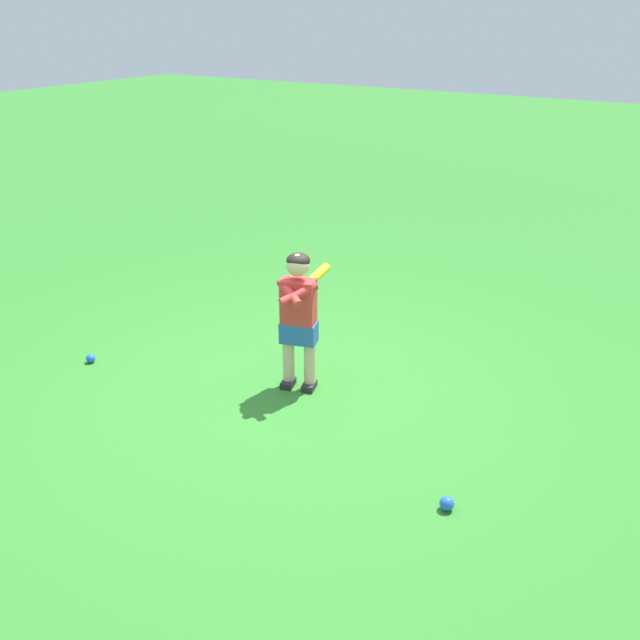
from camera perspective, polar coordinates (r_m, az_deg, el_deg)
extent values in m
plane|color=#2D7528|center=(5.57, -2.00, -5.75)|extent=(40.00, 40.00, 0.00)
cube|color=#232328|center=(5.62, -0.85, -5.18)|extent=(0.13, 0.17, 0.05)
cylinder|color=#DBB28E|center=(5.55, -0.80, -3.41)|extent=(0.09, 0.09, 0.34)
cube|color=#232328|center=(5.66, -2.51, -4.96)|extent=(0.13, 0.17, 0.05)
cylinder|color=#DBB28E|center=(5.59, -2.48, -3.20)|extent=(0.09, 0.09, 0.34)
cube|color=#2856A8|center=(5.46, -1.68, -0.97)|extent=(0.30, 0.22, 0.16)
cube|color=red|center=(5.36, -1.71, 1.46)|extent=(0.28, 0.22, 0.34)
sphere|color=#DBB28E|center=(5.26, -1.74, 4.34)|extent=(0.17, 0.17, 0.17)
ellipsoid|color=black|center=(5.26, -1.72, 4.68)|extent=(0.22, 0.22, 0.11)
sphere|color=yellow|center=(5.21, -2.16, 1.82)|extent=(0.04, 0.04, 0.04)
cylinder|color=black|center=(5.27, -1.66, 2.27)|extent=(0.03, 0.14, 0.05)
cylinder|color=yellow|center=(5.45, -0.39, 3.39)|extent=(0.09, 0.35, 0.11)
sphere|color=yellow|center=(5.58, 0.46, 4.14)|extent=(0.07, 0.07, 0.07)
cylinder|color=red|center=(5.22, -1.69, 2.06)|extent=(0.20, 0.30, 0.14)
cylinder|color=red|center=(5.24, -2.41, 2.13)|extent=(0.30, 0.21, 0.14)
sphere|color=blue|center=(6.30, -17.53, -2.89)|extent=(0.08, 0.08, 0.08)
sphere|color=blue|center=(4.44, 9.91, -13.97)|extent=(0.09, 0.09, 0.09)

